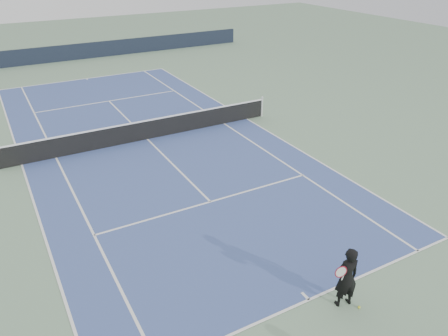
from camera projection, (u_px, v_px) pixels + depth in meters
ground at (147, 139)px, 20.44m from camera, size 80.00×80.00×0.00m
court_surface at (147, 139)px, 20.43m from camera, size 10.97×23.77×0.01m
tennis_net at (147, 129)px, 20.21m from camera, size 12.90×0.10×1.07m
windscreen_far at (67, 53)px, 34.07m from camera, size 30.00×0.25×1.20m
tennis_player at (347, 277)px, 10.70m from camera, size 0.81×0.58×1.72m
tennis_ball at (359, 307)px, 10.93m from camera, size 0.07×0.07×0.07m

